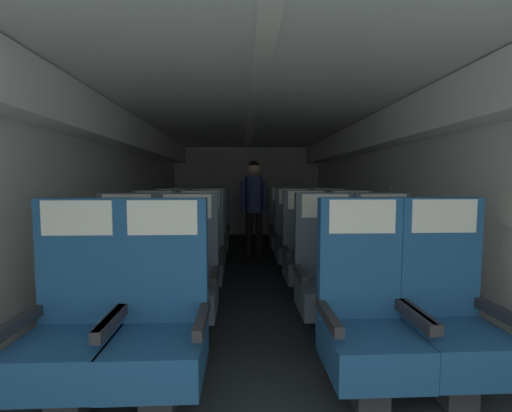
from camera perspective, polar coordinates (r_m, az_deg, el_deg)
name	(u,v)px	position (r m, az deg, el deg)	size (l,w,h in m)	color
ground	(252,285)	(4.30, -0.64, -13.08)	(3.63, 8.11, 0.02)	#23282D
fuselage_shell	(251,161)	(4.38, -0.77, 7.53)	(3.51, 7.76, 2.11)	silver
seat_a_left_window	(73,324)	(2.23, -28.39, -16.98)	(0.52, 0.51, 1.17)	#38383D
seat_a_left_aisle	(161,322)	(2.07, -15.70, -18.29)	(0.52, 0.51, 1.17)	#38383D
seat_a_right_aisle	(450,316)	(2.37, 29.76, -15.74)	(0.52, 0.51, 1.17)	#38383D
seat_a_right_window	(366,318)	(2.15, 17.95, -17.46)	(0.52, 0.51, 1.17)	#38383D
seat_b_left_window	(125,278)	(3.01, -21.15, -11.21)	(0.52, 0.51, 1.17)	#38383D
seat_b_left_aisle	(187,278)	(2.88, -11.55, -11.73)	(0.52, 0.51, 1.17)	#38383D
seat_b_right_aisle	(386,275)	(3.10, 21.02, -10.76)	(0.52, 0.51, 1.17)	#38383D
seat_b_right_window	(327,276)	(2.94, 11.81, -11.40)	(0.52, 0.51, 1.17)	#38383D
seat_c_left_window	(153,255)	(3.82, -16.94, -7.82)	(0.52, 0.51, 1.17)	#38383D
seat_c_left_aisle	(200,254)	(3.73, -9.32, -7.99)	(0.52, 0.51, 1.17)	#38383D
seat_c_right_aisle	(353,253)	(3.89, 15.96, -7.61)	(0.52, 0.51, 1.17)	#38383D
seat_c_right_window	(307,254)	(3.76, 8.55, -7.90)	(0.52, 0.51, 1.17)	#38383D
seat_d_left_window	(170,240)	(4.67, -14.22, -5.61)	(0.52, 0.51, 1.17)	#38383D
seat_d_left_aisle	(207,240)	(4.59, -8.20, -5.69)	(0.52, 0.51, 1.17)	#38383D
seat_d_right_aisle	(331,239)	(4.70, 12.45, -5.49)	(0.52, 0.51, 1.17)	#38383D
seat_d_right_window	(294,239)	(4.62, 6.43, -5.59)	(0.52, 0.51, 1.17)	#38383D
seat_e_left_window	(181,231)	(5.50, -12.42, -4.09)	(0.52, 0.51, 1.17)	#38383D
seat_e_left_aisle	(213,231)	(5.44, -7.24, -4.12)	(0.52, 0.51, 1.17)	#38383D
seat_e_right_aisle	(317,230)	(5.55, 10.21, -3.99)	(0.52, 0.51, 1.17)	#38383D
seat_e_right_window	(285,230)	(5.47, 4.93, -4.06)	(0.52, 0.51, 1.17)	#38383D
flight_attendant	(254,198)	(5.56, -0.35, 1.27)	(0.43, 0.28, 1.59)	black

